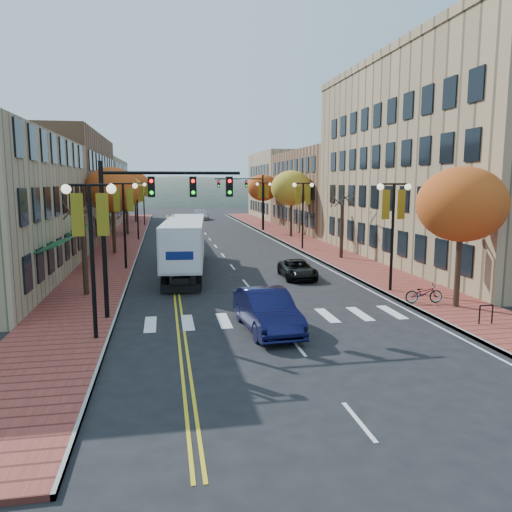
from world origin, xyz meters
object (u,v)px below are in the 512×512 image
navy_sedan (267,311)px  black_suv (297,269)px  semi_truck (186,241)px  bicycle (424,293)px

navy_sedan → black_suv: (4.23, 10.77, -0.26)m
semi_truck → black_suv: 7.88m
semi_truck → black_suv: bearing=-21.6°
semi_truck → bicycle: (11.19, -11.55, -1.51)m
semi_truck → black_suv: semi_truck is taller
navy_sedan → black_suv: navy_sedan is taller
semi_truck → navy_sedan: bearing=-74.3°
semi_truck → navy_sedan: 14.55m
bicycle → navy_sedan: bearing=111.8°
navy_sedan → bicycle: 8.93m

